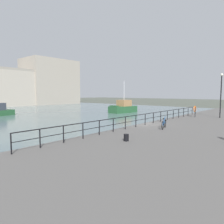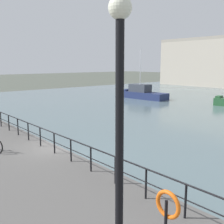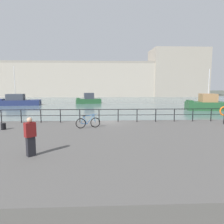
# 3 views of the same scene
# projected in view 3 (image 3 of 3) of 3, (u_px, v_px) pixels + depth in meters

# --- Properties ---
(ground_plane) EXTENTS (240.00, 240.00, 0.00)m
(ground_plane) POSITION_uv_depth(u_px,v_px,m) (106.00, 131.00, 18.46)
(ground_plane) COLOR #4C5147
(water_basin) EXTENTS (80.00, 60.00, 0.01)m
(water_basin) POSITION_uv_depth(u_px,v_px,m) (103.00, 102.00, 48.38)
(water_basin) COLOR slate
(water_basin) RESTS_ON ground_plane
(quay_promenade) EXTENTS (56.00, 13.00, 0.92)m
(quay_promenade) POSITION_uv_depth(u_px,v_px,m) (108.00, 148.00, 11.96)
(quay_promenade) COLOR #565451
(quay_promenade) RESTS_ON ground_plane
(harbor_building) EXTENTS (68.03, 11.75, 15.53)m
(harbor_building) POSITION_uv_depth(u_px,v_px,m) (125.00, 78.00, 71.94)
(harbor_building) COLOR #A89E8E
(harbor_building) RESTS_ON ground_plane
(moored_white_yacht) EXTENTS (8.06, 3.25, 7.40)m
(moored_white_yacht) POSITION_uv_depth(u_px,v_px,m) (18.00, 101.00, 41.23)
(moored_white_yacht) COLOR navy
(moored_white_yacht) RESTS_ON water_basin
(moored_cabin_cruiser) EXTENTS (6.09, 3.32, 6.35)m
(moored_cabin_cruiser) POSITION_uv_depth(u_px,v_px,m) (206.00, 104.00, 33.48)
(moored_cabin_cruiser) COLOR #23512D
(moored_cabin_cruiser) RESTS_ON water_basin
(moored_harbor_tender) EXTENTS (5.42, 2.84, 2.21)m
(moored_harbor_tender) POSITION_uv_depth(u_px,v_px,m) (88.00, 100.00, 44.97)
(moored_harbor_tender) COLOR #23512D
(moored_harbor_tender) RESTS_ON water_basin
(quay_railing) EXTENTS (25.04, 0.07, 1.08)m
(quay_railing) POSITION_uv_depth(u_px,v_px,m) (99.00, 113.00, 17.48)
(quay_railing) COLOR black
(quay_railing) RESTS_ON quay_promenade
(parked_bicycle) EXTENTS (1.72, 0.54, 0.98)m
(parked_bicycle) POSITION_uv_depth(u_px,v_px,m) (88.00, 122.00, 15.21)
(parked_bicycle) COLOR black
(parked_bicycle) RESTS_ON quay_promenade
(mooring_bollard) EXTENTS (0.32, 0.32, 0.44)m
(mooring_bollard) POSITION_uv_depth(u_px,v_px,m) (3.00, 126.00, 14.66)
(mooring_bollard) COLOR black
(mooring_bollard) RESTS_ON quay_promenade
(life_ring_stand) EXTENTS (0.75, 0.16, 1.40)m
(life_ring_stand) POSITION_uv_depth(u_px,v_px,m) (224.00, 112.00, 16.64)
(life_ring_stand) COLOR black
(life_ring_stand) RESTS_ON quay_promenade
(standing_person) EXTENTS (0.52, 0.50, 1.69)m
(standing_person) POSITION_uv_depth(u_px,v_px,m) (30.00, 136.00, 9.17)
(standing_person) COLOR black
(standing_person) RESTS_ON quay_promenade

